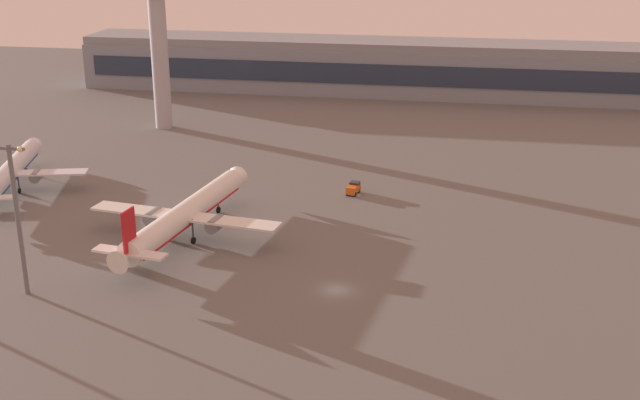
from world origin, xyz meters
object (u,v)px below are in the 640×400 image
control_tower (158,32)px  airplane_near_gate (185,214)px  airplane_taxiway_distant (9,172)px  apron_light_east (17,210)px  baggage_tractor (353,188)px

control_tower → airplane_near_gate: size_ratio=0.97×
airplane_taxiway_distant → airplane_near_gate: bearing=-37.3°
control_tower → airplane_taxiway_distant: (-12.32, -55.11, -21.08)m
apron_light_east → airplane_taxiway_distant: bearing=122.6°
control_tower → apron_light_east: (15.46, -98.62, -11.60)m
airplane_near_gate → apron_light_east: 31.48m
airplane_near_gate → apron_light_east: bearing=-114.4°
airplane_near_gate → baggage_tractor: 38.48m
control_tower → apron_light_east: size_ratio=1.88×
airplane_near_gate → baggage_tractor: (25.47, 28.66, -3.18)m
airplane_taxiway_distant → baggage_tractor: size_ratio=9.05×
airplane_near_gate → airplane_taxiway_distant: (-43.90, 18.01, -0.44)m
baggage_tractor → apron_light_east: apron_light_east is taller
airplane_taxiway_distant → apron_light_east: bearing=-72.4°
baggage_tractor → airplane_near_gate: bearing=-122.4°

